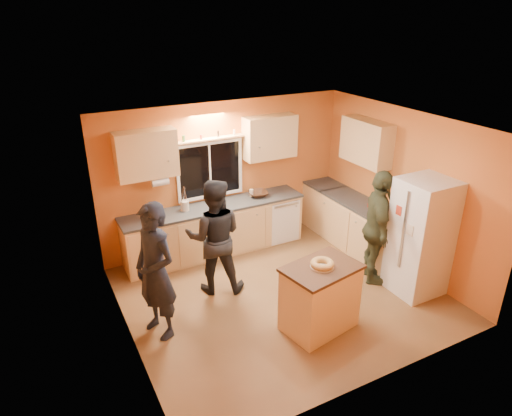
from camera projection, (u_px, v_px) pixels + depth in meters
ground at (282, 295)px, 6.94m from camera, size 4.50×4.50×0.00m
room_shell at (277, 186)px, 6.67m from camera, size 4.54×4.04×2.61m
back_counter at (234, 225)px, 8.14m from camera, size 4.23×0.62×0.90m
right_counter at (363, 229)px, 7.99m from camera, size 0.62×1.84×0.90m
refrigerator at (421, 237)px, 6.73m from camera, size 0.72×0.70×1.80m
island at (320, 297)px, 6.06m from camera, size 1.08×0.83×0.95m
bundt_pastry at (322, 264)px, 5.85m from camera, size 0.31×0.31×0.09m
person_left at (156, 272)px, 5.79m from camera, size 0.66×0.80×1.87m
person_center at (214, 237)px, 6.75m from camera, size 1.07×0.98×1.79m
person_right at (377, 228)px, 6.97m from camera, size 0.94×1.15×1.84m
mixing_bowl at (258, 194)px, 8.18m from camera, size 0.41×0.41×0.09m
utensil_crock at (185, 206)px, 7.59m from camera, size 0.14×0.14×0.17m
potted_plant at (379, 202)px, 7.59m from camera, size 0.31×0.30×0.28m
red_box at (373, 205)px, 7.73m from camera, size 0.18×0.15×0.07m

